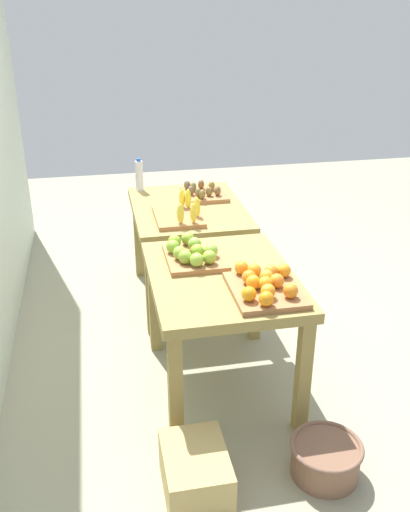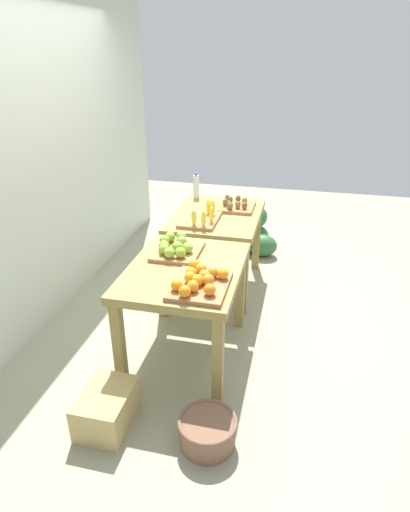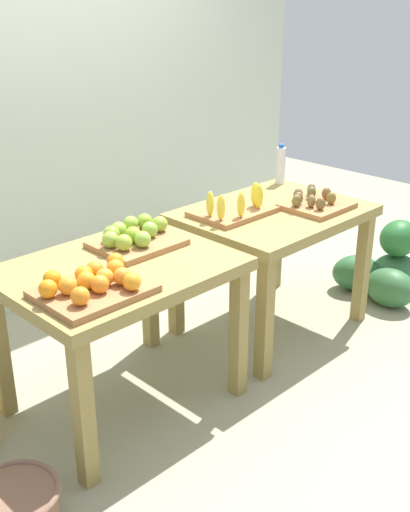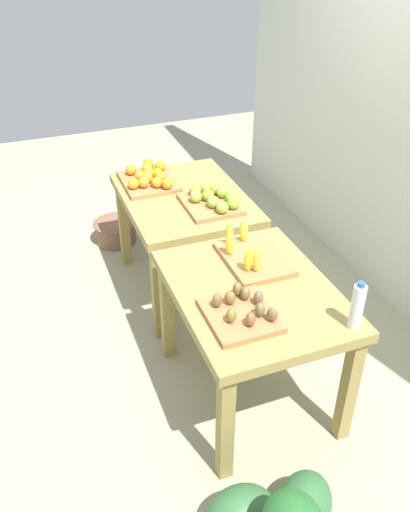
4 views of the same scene
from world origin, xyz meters
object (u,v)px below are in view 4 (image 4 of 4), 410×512
object	(u,v)px
display_table_left	(184,210)
wicker_basket	(116,231)
cardboard_produce_box	(189,215)
apple_bin	(213,199)
orange_bin	(149,178)
kiwi_bin	(242,311)
water_bottle	(357,307)
display_table_right	(253,305)
banana_crate	(251,255)

from	to	relation	value
display_table_left	wicker_basket	xyz separation A→B (m)	(-0.80, -0.35, -0.54)
wicker_basket	cardboard_produce_box	distance (m)	0.65
apple_bin	cardboard_produce_box	xyz separation A→B (m)	(-1.00, 0.17, -0.68)
display_table_left	apple_bin	bearing A→B (deg)	31.89
orange_bin	kiwi_bin	distance (m)	1.56
kiwi_bin	water_bottle	distance (m)	0.53
display_table_right	apple_bin	bearing A→B (deg)	172.05
kiwi_bin	water_bottle	bearing A→B (deg)	61.38
banana_crate	kiwi_bin	xyz separation A→B (m)	(0.42, -0.24, -0.00)
banana_crate	cardboard_produce_box	size ratio (longest dim) A/B	1.10
display_table_right	orange_bin	distance (m)	1.39
display_table_left	cardboard_produce_box	world-z (taller)	display_table_left
display_table_right	banana_crate	distance (m)	0.29
apple_bin	banana_crate	distance (m)	0.68
display_table_left	water_bottle	world-z (taller)	water_bottle
display_table_left	banana_crate	size ratio (longest dim) A/B	2.36
display_table_right	banana_crate	xyz separation A→B (m)	(-0.24, 0.09, 0.15)
apple_bin	water_bottle	xyz separation A→B (m)	(1.35, 0.18, 0.08)
banana_crate	water_bottle	distance (m)	0.72
display_table_right	display_table_left	bearing A→B (deg)	180.00
apple_bin	water_bottle	bearing A→B (deg)	7.70
wicker_basket	display_table_left	bearing A→B (deg)	23.62
orange_bin	water_bottle	distance (m)	1.88
apple_bin	kiwi_bin	distance (m)	1.13
display_table_right	water_bottle	size ratio (longest dim) A/B	4.04
display_table_left	orange_bin	bearing A→B (deg)	-146.21
orange_bin	wicker_basket	size ratio (longest dim) A/B	1.27
wicker_basket	cardboard_produce_box	bearing A→B (deg)	89.62
kiwi_bin	wicker_basket	distance (m)	2.22
display_table_right	apple_bin	world-z (taller)	apple_bin
cardboard_produce_box	wicker_basket	bearing A→B (deg)	-90.38
display_table_left	cardboard_produce_box	distance (m)	1.00
wicker_basket	cardboard_produce_box	world-z (taller)	cardboard_produce_box
display_table_left	water_bottle	size ratio (longest dim) A/B	4.04
kiwi_bin	water_bottle	xyz separation A→B (m)	(0.25, 0.46, 0.09)
water_bottle	cardboard_produce_box	xyz separation A→B (m)	(-2.35, -0.01, -0.75)
display_table_right	wicker_basket	xyz separation A→B (m)	(-1.92, -0.35, -0.54)
water_bottle	wicker_basket	world-z (taller)	water_bottle
display_table_right	orange_bin	xyz separation A→B (m)	(-1.37, -0.17, 0.15)
water_bottle	wicker_basket	xyz separation A→B (m)	(-2.36, -0.66, -0.77)
wicker_basket	banana_crate	bearing A→B (deg)	14.69
apple_bin	cardboard_produce_box	world-z (taller)	apple_bin
display_table_right	apple_bin	xyz separation A→B (m)	(-0.91, 0.13, 0.16)
display_table_right	kiwi_bin	distance (m)	0.28
display_table_right	wicker_basket	size ratio (longest dim) A/B	2.90
kiwi_bin	display_table_left	bearing A→B (deg)	173.36
orange_bin	banana_crate	size ratio (longest dim) A/B	1.03
apple_bin	cardboard_produce_box	distance (m)	1.22
kiwi_bin	wicker_basket	size ratio (longest dim) A/B	1.00
water_bottle	cardboard_produce_box	size ratio (longest dim) A/B	0.64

